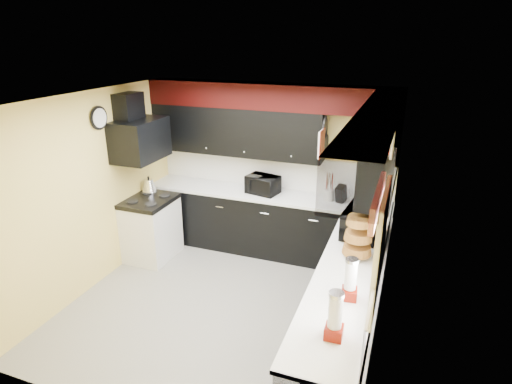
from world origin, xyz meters
TOP-DOWN VIEW (x-y plane):
  - ground at (0.00, 0.00)m, footprint 3.60×3.60m
  - wall_back at (0.00, 1.80)m, footprint 3.60×0.06m
  - wall_right at (1.80, 0.00)m, footprint 0.06×3.60m
  - wall_left at (-1.80, 0.00)m, footprint 0.06×3.60m
  - ceiling at (0.00, 0.00)m, footprint 3.60×3.60m
  - cab_back at (0.00, 1.50)m, footprint 3.60×0.60m
  - cab_right at (1.50, -0.30)m, footprint 0.60×3.00m
  - counter_back at (0.00, 1.50)m, footprint 3.62×0.64m
  - counter_right at (1.50, -0.30)m, footprint 0.64×3.02m
  - splash_back at (0.00, 1.79)m, footprint 3.60×0.02m
  - splash_right at (1.79, 0.00)m, footprint 0.02×3.60m
  - upper_back at (-0.50, 1.62)m, footprint 2.60×0.35m
  - upper_right at (1.62, 0.90)m, footprint 0.35×1.80m
  - soffit_back at (0.00, 1.62)m, footprint 3.60×0.36m
  - soffit_right at (1.62, -0.18)m, footprint 0.36×3.24m
  - stove at (-1.50, 0.75)m, footprint 0.60×0.75m
  - cooktop at (-1.50, 0.75)m, footprint 0.62×0.77m
  - hood at (-1.55, 0.75)m, footprint 0.50×0.78m
  - hood_duct at (-1.68, 0.75)m, footprint 0.24×0.40m
  - window at (1.79, -0.90)m, footprint 0.03×0.86m
  - valance at (1.73, -0.90)m, footprint 0.04×0.88m
  - pan_top at (0.82, 1.55)m, footprint 0.03×0.22m
  - pan_mid at (0.82, 1.42)m, footprint 0.03×0.28m
  - pan_low at (0.82, 1.68)m, footprint 0.03×0.24m
  - cut_board at (0.83, 1.30)m, footprint 0.03×0.26m
  - baskets at (1.52, 0.05)m, footprint 0.27×0.27m
  - clock at (-1.77, 0.25)m, footprint 0.03×0.30m
  - deco_plate at (1.77, -0.35)m, footprint 0.03×0.24m
  - toaster_oven at (-0.04, 1.49)m, footprint 0.52×0.46m
  - microwave at (1.52, 0.58)m, footprint 0.48×0.65m
  - utensil_crock at (0.93, 1.54)m, footprint 0.16×0.16m
  - knife_block at (1.10, 1.52)m, footprint 0.14×0.18m
  - kettle at (-1.66, 1.01)m, footprint 0.26×0.26m
  - dispenser_a at (1.57, -0.75)m, footprint 0.15×0.15m
  - dispenser_b at (1.53, -1.31)m, footprint 0.14×0.14m

SIDE VIEW (x-z plane):
  - ground at x=0.00m, z-range 0.00..0.00m
  - stove at x=-1.50m, z-range 0.00..0.86m
  - cab_back at x=0.00m, z-range 0.00..0.90m
  - cab_right at x=1.50m, z-range 0.00..0.90m
  - cooktop at x=-1.50m, z-range 0.86..0.92m
  - counter_back at x=0.00m, z-range 0.90..0.94m
  - counter_right at x=1.50m, z-range 0.90..0.94m
  - kettle at x=-1.66m, z-range 0.92..1.11m
  - utensil_crock at x=0.93m, z-range 0.94..1.10m
  - knife_block at x=1.10m, z-range 0.94..1.18m
  - toaster_oven at x=-0.04m, z-range 0.94..1.20m
  - microwave at x=1.52m, z-range 0.94..1.27m
  - dispenser_a at x=1.57m, z-range 0.94..1.30m
  - dispenser_b at x=1.53m, z-range 0.94..1.31m
  - baskets at x=1.52m, z-range 0.93..1.43m
  - splash_back at x=0.00m, z-range 0.94..1.44m
  - splash_right at x=1.79m, z-range 0.94..1.44m
  - wall_back at x=0.00m, z-range 0.00..2.50m
  - wall_right at x=1.80m, z-range 0.00..2.50m
  - wall_left at x=-1.80m, z-range 0.00..2.50m
  - window at x=1.79m, z-range 1.07..2.03m
  - pan_low at x=0.82m, z-range 1.51..1.93m
  - pan_mid at x=0.82m, z-range 1.52..1.98m
  - hood at x=-1.55m, z-range 1.50..2.06m
  - upper_back at x=-0.50m, z-range 1.45..2.15m
  - upper_right at x=1.62m, z-range 1.45..2.15m
  - cut_board at x=0.83m, z-range 1.62..1.98m
  - valance at x=1.73m, z-range 1.85..2.05m
  - pan_top at x=0.82m, z-range 1.80..2.20m
  - clock at x=-1.77m, z-range 2.00..2.30m
  - hood_duct at x=-1.68m, z-range 2.00..2.40m
  - deco_plate at x=1.77m, z-range 2.13..2.37m
  - soffit_back at x=0.00m, z-range 2.15..2.50m
  - soffit_right at x=1.62m, z-range 2.15..2.50m
  - ceiling at x=0.00m, z-range 2.47..2.53m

